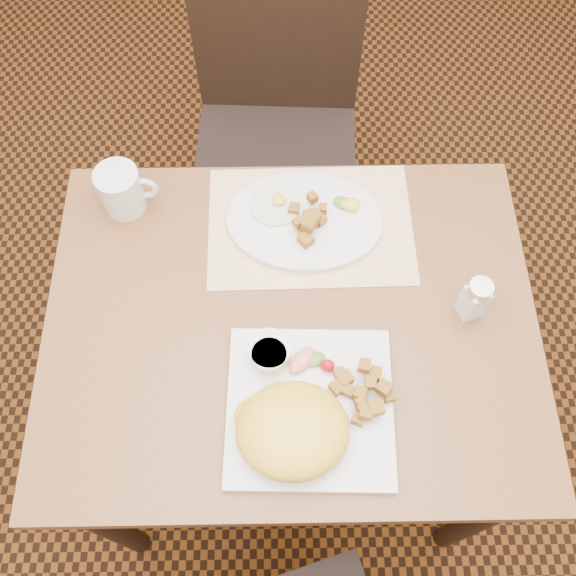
{
  "coord_description": "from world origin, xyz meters",
  "views": [
    {
      "loc": [
        -0.01,
        -0.48,
        1.82
      ],
      "look_at": [
        -0.01,
        0.03,
        0.82
      ],
      "focal_mm": 40.0,
      "sensor_mm": 36.0,
      "label": 1
    }
  ],
  "objects_px": {
    "plate_oval": "(305,221)",
    "coffee_mug": "(122,190)",
    "plate_square": "(310,407)",
    "chair_far": "(276,116)",
    "table": "(291,343)",
    "salt_shaker": "(475,299)"
  },
  "relations": [
    {
      "from": "salt_shaker",
      "to": "coffee_mug",
      "type": "height_order",
      "value": "salt_shaker"
    },
    {
      "from": "plate_oval",
      "to": "coffee_mug",
      "type": "distance_m",
      "value": 0.36
    },
    {
      "from": "plate_square",
      "to": "table",
      "type": "bearing_deg",
      "value": 99.82
    },
    {
      "from": "plate_square",
      "to": "coffee_mug",
      "type": "bearing_deg",
      "value": 129.64
    },
    {
      "from": "plate_square",
      "to": "chair_far",
      "type": "bearing_deg",
      "value": 93.71
    },
    {
      "from": "chair_far",
      "to": "plate_oval",
      "type": "relative_size",
      "value": 3.19
    },
    {
      "from": "chair_far",
      "to": "plate_square",
      "type": "distance_m",
      "value": 0.87
    },
    {
      "from": "plate_square",
      "to": "coffee_mug",
      "type": "distance_m",
      "value": 0.55
    },
    {
      "from": "chair_far",
      "to": "coffee_mug",
      "type": "xyz_separation_m",
      "value": [
        -0.3,
        -0.42,
        0.26
      ]
    },
    {
      "from": "chair_far",
      "to": "plate_square",
      "type": "height_order",
      "value": "chair_far"
    },
    {
      "from": "plate_oval",
      "to": "coffee_mug",
      "type": "bearing_deg",
      "value": 171.53
    },
    {
      "from": "table",
      "to": "plate_oval",
      "type": "height_order",
      "value": "plate_oval"
    },
    {
      "from": "chair_far",
      "to": "salt_shaker",
      "type": "height_order",
      "value": "chair_far"
    },
    {
      "from": "table",
      "to": "plate_oval",
      "type": "bearing_deg",
      "value": 81.84
    },
    {
      "from": "table",
      "to": "plate_square",
      "type": "height_order",
      "value": "plate_square"
    },
    {
      "from": "table",
      "to": "salt_shaker",
      "type": "xyz_separation_m",
      "value": [
        0.32,
        0.01,
        0.16
      ]
    },
    {
      "from": "table",
      "to": "plate_square",
      "type": "bearing_deg",
      "value": -80.18
    },
    {
      "from": "plate_oval",
      "to": "salt_shaker",
      "type": "xyz_separation_m",
      "value": [
        0.29,
        -0.19,
        0.04
      ]
    },
    {
      "from": "plate_square",
      "to": "salt_shaker",
      "type": "height_order",
      "value": "salt_shaker"
    },
    {
      "from": "chair_far",
      "to": "table",
      "type": "bearing_deg",
      "value": 95.21
    },
    {
      "from": "table",
      "to": "plate_square",
      "type": "relative_size",
      "value": 3.21
    },
    {
      "from": "table",
      "to": "chair_far",
      "type": "xyz_separation_m",
      "value": [
        -0.03,
        0.68,
        -0.1
      ]
    }
  ]
}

